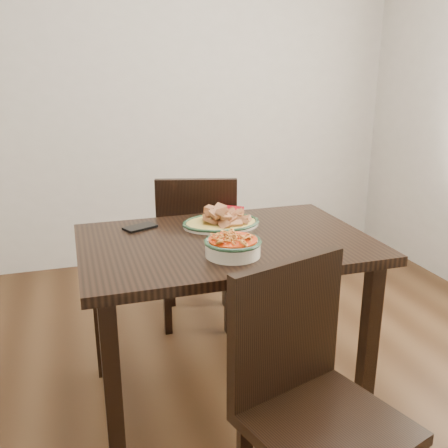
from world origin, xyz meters
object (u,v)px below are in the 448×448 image
object	(u,v)px
fish_plate	(221,216)
smartphone	(140,227)
chair_far	(197,244)
chair_near	(308,392)
noodle_bowl	(233,245)
dining_table	(225,261)

from	to	relation	value
fish_plate	smartphone	world-z (taller)	fish_plate
chair_far	chair_near	world-z (taller)	same
chair_near	noodle_bowl	distance (m)	0.62
noodle_bowl	chair_near	bearing A→B (deg)	-83.50
dining_table	fish_plate	bearing A→B (deg)	78.49
dining_table	smartphone	distance (m)	0.42
dining_table	fish_plate	world-z (taller)	fish_plate
fish_plate	noodle_bowl	bearing A→B (deg)	-100.27
chair_near	noodle_bowl	bearing A→B (deg)	79.33
smartphone	dining_table	bearing A→B (deg)	-62.66
fish_plate	smartphone	size ratio (longest dim) A/B	2.44
dining_table	smartphone	size ratio (longest dim) A/B	8.43
dining_table	chair_far	xyz separation A→B (m)	(0.04, 0.65, -0.15)
fish_plate	smartphone	xyz separation A→B (m)	(-0.35, 0.07, -0.04)
dining_table	chair_near	distance (m)	0.74
chair_far	chair_near	bearing A→B (deg)	104.55
fish_plate	smartphone	bearing A→B (deg)	168.67
dining_table	chair_far	distance (m)	0.67
noodle_bowl	smartphone	world-z (taller)	noodle_bowl
chair_far	chair_near	xyz separation A→B (m)	(-0.01, -1.38, 0.00)
dining_table	fish_plate	size ratio (longest dim) A/B	3.46
chair_far	noodle_bowl	world-z (taller)	chair_far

